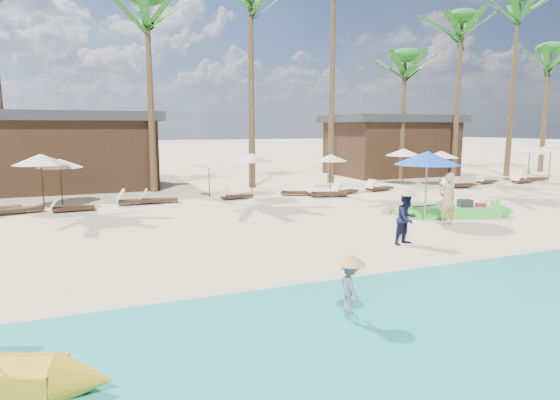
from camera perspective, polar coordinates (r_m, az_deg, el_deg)
name	(u,v)px	position (r m, az deg, el deg)	size (l,w,h in m)	color
ground	(336,248)	(13.64, 6.82, -5.87)	(240.00, 240.00, 0.00)	beige
wet_sand_strip	(462,311)	(9.77, 21.34, -12.45)	(240.00, 4.50, 0.01)	tan
green_canoe	(454,211)	(19.29, 20.42, -1.31)	(5.33, 2.04, 0.70)	#48D641
tourist	(447,199)	(17.43, 19.72, 0.08)	(0.69, 0.45, 1.90)	tan
vendor_green	(407,219)	(14.34, 15.19, -2.22)	(0.75, 0.59, 1.55)	#131435
vendor_yellow	(350,287)	(8.51, 8.53, -10.42)	(0.62, 0.35, 0.95)	gray
blue_umbrella	(427,158)	(17.88, 17.52, 4.90)	(2.41, 2.41, 2.60)	#99999E
resort_parasol_3	(41,159)	(22.18, -27.16, 4.43)	(2.28, 2.28, 2.35)	#392517
lounger_3_right	(14,209)	(21.58, -29.71, -0.92)	(2.06, 1.07, 0.67)	#392517
resort_parasol_4	(60,163)	(23.14, -25.27, 4.07)	(2.00, 2.00, 2.06)	#392517
lounger_4_left	(70,207)	(21.13, -24.19, -0.80)	(1.72, 0.60, 0.58)	#392517
lounger_4_right	(136,200)	(22.03, -17.15, 0.01)	(1.92, 0.65, 0.65)	#392517
resort_parasol_5	(209,163)	(23.55, -8.69, 4.53)	(1.85, 1.85, 1.91)	#392517
lounger_5_left	(157,199)	(22.24, -14.79, 0.14)	(1.78, 0.79, 0.58)	#392517
resort_parasol_6	(252,158)	(23.22, -3.47, 5.18)	(2.12, 2.12, 2.19)	#392517
lounger_6_left	(235,195)	(22.75, -5.51, 0.56)	(1.70, 0.78, 0.56)	#392517
lounger_6_right	(294,192)	(23.95, 1.75, 1.03)	(1.78, 1.06, 0.58)	#392517
resort_parasol_7	(331,158)	(26.36, 6.18, 5.15)	(1.91, 1.91, 1.97)	#392517
lounger_7_left	(326,192)	(23.51, 5.58, 0.92)	(2.08, 1.13, 0.67)	#392517
lounger_7_right	(343,191)	(24.53, 7.71, 1.12)	(1.72, 1.02, 0.56)	#392517
resort_parasol_8	(403,152)	(28.89, 14.82, 5.66)	(2.14, 2.14, 2.21)	#392517
lounger_8_left	(378,187)	(26.13, 11.87, 1.51)	(1.82, 0.94, 0.59)	#392517
resort_parasol_9	(441,154)	(29.35, 19.08, 5.28)	(2.01, 2.01, 2.07)	#392517
lounger_9_left	(454,185)	(28.57, 20.47, 1.75)	(1.79, 0.92, 0.58)	#392517
lounger_9_right	(461,184)	(29.17, 21.18, 1.83)	(1.73, 0.72, 0.57)	#392517
resort_parasol_10	(530,150)	(33.80, 28.18, 5.41)	(2.19, 2.19, 2.26)	#392517
lounger_10_left	(486,181)	(31.54, 23.80, 2.16)	(1.72, 0.86, 0.56)	#392517
lounger_10_right	(522,180)	(32.80, 27.42, 2.16)	(1.79, 0.78, 0.59)	#392517
resort_parasol_11	(551,148)	(37.04, 30.16, 5.55)	(2.25, 2.25, 2.32)	#392517
lounger_11_left	(533,178)	(34.54, 28.48, 2.38)	(1.84, 0.77, 0.61)	#392517
palm_3	(147,26)	(26.50, -15.85, 19.68)	(2.08, 2.08, 10.52)	brown
palm_4	(251,17)	(27.61, -3.59, 21.38)	(2.08, 2.08, 11.70)	brown
palm_5	(333,2)	(30.30, 6.53, 22.87)	(2.08, 2.08, 13.60)	brown
palm_6	(405,71)	(32.58, 14.95, 14.91)	(2.08, 2.08, 8.51)	brown
palm_7	(461,42)	(34.55, 21.17, 17.51)	(2.08, 2.08, 11.08)	brown
palm_8	(517,28)	(37.65, 26.95, 18.22)	(2.08, 2.08, 12.70)	brown
palm_9	(549,66)	(42.16, 29.96, 13.97)	(2.08, 2.08, 9.82)	brown
pavilion_west	(61,150)	(29.13, -25.16, 5.54)	(10.80, 6.60, 4.30)	#392517
pavilion_east	(390,145)	(35.50, 13.27, 6.59)	(8.80, 6.60, 4.30)	#392517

